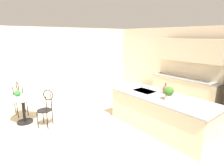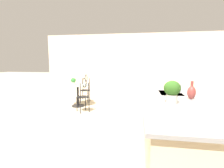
# 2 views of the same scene
# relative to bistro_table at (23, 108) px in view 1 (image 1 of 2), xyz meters

# --- Properties ---
(ground_plane) EXTENTS (40.00, 40.00, 0.00)m
(ground_plane) POSITION_rel_bistro_table_xyz_m (2.31, 1.81, -0.45)
(ground_plane) COLOR beige
(wall_back) EXTENTS (9.00, 0.12, 2.70)m
(wall_back) POSITION_rel_bistro_table_xyz_m (2.31, 5.47, 0.90)
(wall_back) COLOR beige
(wall_back) RESTS_ON ground
(wall_left_window) EXTENTS (0.12, 7.80, 2.70)m
(wall_left_window) POSITION_rel_bistro_table_xyz_m (-1.95, 1.81, 0.90)
(wall_left_window) COLOR beige
(wall_left_window) RESTS_ON ground
(kitchen_island) EXTENTS (2.80, 1.06, 0.92)m
(kitchen_island) POSITION_rel_bistro_table_xyz_m (2.61, 2.66, 0.02)
(kitchen_island) COLOR beige
(kitchen_island) RESTS_ON ground
(back_counter_run) EXTENTS (2.44, 0.64, 1.52)m
(back_counter_run) POSITION_rel_bistro_table_xyz_m (1.91, 5.01, 0.05)
(back_counter_run) COLOR beige
(back_counter_run) RESTS_ON ground
(upper_cabinet_run) EXTENTS (2.40, 0.36, 0.76)m
(upper_cabinet_run) POSITION_rel_bistro_table_xyz_m (1.91, 4.99, 1.45)
(upper_cabinet_run) COLOR beige
(upper_cabinet_run) RESTS_ON back_counter_run
(bistro_table) EXTENTS (0.80, 0.80, 0.74)m
(bistro_table) POSITION_rel_bistro_table_xyz_m (0.00, 0.00, 0.00)
(bistro_table) COLOR black
(bistro_table) RESTS_ON ground
(chair_near_window) EXTENTS (0.49, 0.39, 1.04)m
(chair_near_window) POSITION_rel_bistro_table_xyz_m (-0.64, 0.06, 0.13)
(chair_near_window) COLOR black
(chair_near_window) RESTS_ON ground
(chair_by_island) EXTENTS (0.54, 0.54, 1.04)m
(chair_by_island) POSITION_rel_bistro_table_xyz_m (0.64, 0.42, 0.13)
(chair_by_island) COLOR black
(chair_by_island) RESTS_ON ground
(sink_faucet) EXTENTS (0.02, 0.02, 0.22)m
(sink_faucet) POSITION_rel_bistro_table_xyz_m (2.06, 2.84, 0.58)
(sink_faucet) COLOR #B2B5BA
(sink_faucet) RESTS_ON kitchen_island
(potted_plant_on_table) EXTENTS (0.17, 0.17, 0.24)m
(potted_plant_on_table) POSITION_rel_bistro_table_xyz_m (0.08, -0.11, 0.43)
(potted_plant_on_table) COLOR beige
(potted_plant_on_table) RESTS_ON bistro_table
(potted_plant_counter_near) EXTENTS (0.23, 0.23, 0.33)m
(potted_plant_counter_near) POSITION_rel_bistro_table_xyz_m (2.91, 2.52, 0.66)
(potted_plant_counter_near) COLOR beige
(potted_plant_counter_near) RESTS_ON kitchen_island
(vase_on_counter) EXTENTS (0.13, 0.13, 0.29)m
(vase_on_counter) POSITION_rel_bistro_table_xyz_m (2.56, 2.89, 0.58)
(vase_on_counter) COLOR #993D38
(vase_on_counter) RESTS_ON kitchen_island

